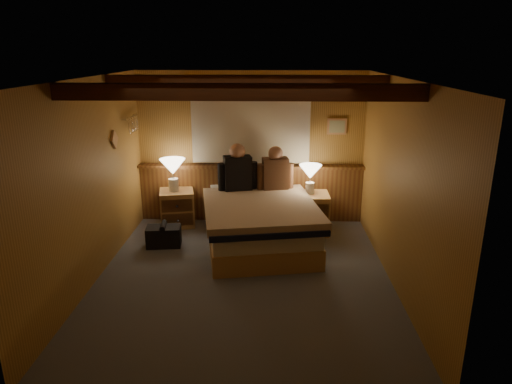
{
  "coord_description": "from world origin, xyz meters",
  "views": [
    {
      "loc": [
        0.32,
        -5.07,
        2.7
      ],
      "look_at": [
        0.14,
        0.4,
        0.99
      ],
      "focal_mm": 32.0,
      "sensor_mm": 36.0,
      "label": 1
    }
  ],
  "objects_px": {
    "bed": "(259,223)",
    "duffel_bag": "(164,236)",
    "lamp_right": "(310,173)",
    "nightstand_left": "(177,208)",
    "nightstand_right": "(310,213)",
    "lamp_left": "(173,169)",
    "person_left": "(238,171)",
    "person_right": "(275,171)"
  },
  "relations": [
    {
      "from": "bed",
      "to": "duffel_bag",
      "type": "distance_m",
      "value": 1.38
    },
    {
      "from": "lamp_right",
      "to": "duffel_bag",
      "type": "distance_m",
      "value": 2.34
    },
    {
      "from": "nightstand_left",
      "to": "nightstand_right",
      "type": "relative_size",
      "value": 0.99
    },
    {
      "from": "nightstand_right",
      "to": "lamp_right",
      "type": "distance_m",
      "value": 0.62
    },
    {
      "from": "nightstand_left",
      "to": "nightstand_right",
      "type": "height_order",
      "value": "nightstand_right"
    },
    {
      "from": "lamp_left",
      "to": "person_left",
      "type": "distance_m",
      "value": 1.03
    },
    {
      "from": "nightstand_left",
      "to": "duffel_bag",
      "type": "relative_size",
      "value": 1.19
    },
    {
      "from": "bed",
      "to": "lamp_right",
      "type": "relative_size",
      "value": 4.91
    },
    {
      "from": "person_left",
      "to": "duffel_bag",
      "type": "relative_size",
      "value": 1.44
    },
    {
      "from": "bed",
      "to": "person_right",
      "type": "distance_m",
      "value": 0.91
    },
    {
      "from": "nightstand_right",
      "to": "lamp_right",
      "type": "height_order",
      "value": "lamp_right"
    },
    {
      "from": "person_right",
      "to": "nightstand_left",
      "type": "bearing_deg",
      "value": 165.68
    },
    {
      "from": "duffel_bag",
      "to": "nightstand_right",
      "type": "bearing_deg",
      "value": 9.03
    },
    {
      "from": "nightstand_left",
      "to": "nightstand_right",
      "type": "bearing_deg",
      "value": -18.12
    },
    {
      "from": "nightstand_left",
      "to": "person_right",
      "type": "relative_size",
      "value": 0.89
    },
    {
      "from": "bed",
      "to": "duffel_bag",
      "type": "height_order",
      "value": "bed"
    },
    {
      "from": "person_left",
      "to": "lamp_right",
      "type": "bearing_deg",
      "value": -14.35
    },
    {
      "from": "nightstand_left",
      "to": "person_right",
      "type": "distance_m",
      "value": 1.69
    },
    {
      "from": "lamp_left",
      "to": "person_left",
      "type": "height_order",
      "value": "person_left"
    },
    {
      "from": "nightstand_right",
      "to": "duffel_bag",
      "type": "distance_m",
      "value": 2.21
    },
    {
      "from": "person_left",
      "to": "nightstand_right",
      "type": "bearing_deg",
      "value": -16.72
    },
    {
      "from": "bed",
      "to": "nightstand_left",
      "type": "bearing_deg",
      "value": 140.42
    },
    {
      "from": "nightstand_left",
      "to": "duffel_bag",
      "type": "xyz_separation_m",
      "value": [
        -0.04,
        -0.81,
        -0.14
      ]
    },
    {
      "from": "lamp_left",
      "to": "lamp_right",
      "type": "height_order",
      "value": "lamp_left"
    },
    {
      "from": "bed",
      "to": "nightstand_right",
      "type": "bearing_deg",
      "value": 25.51
    },
    {
      "from": "lamp_left",
      "to": "nightstand_right",
      "type": "bearing_deg",
      "value": -5.9
    },
    {
      "from": "nightstand_left",
      "to": "person_left",
      "type": "distance_m",
      "value": 1.2
    },
    {
      "from": "duffel_bag",
      "to": "lamp_left",
      "type": "bearing_deg",
      "value": 83.36
    },
    {
      "from": "bed",
      "to": "person_right",
      "type": "bearing_deg",
      "value": 61.27
    },
    {
      "from": "person_left",
      "to": "duffel_bag",
      "type": "height_order",
      "value": "person_left"
    },
    {
      "from": "person_right",
      "to": "duffel_bag",
      "type": "bearing_deg",
      "value": -166.43
    },
    {
      "from": "nightstand_left",
      "to": "duffel_bag",
      "type": "height_order",
      "value": "nightstand_left"
    },
    {
      "from": "nightstand_left",
      "to": "lamp_left",
      "type": "xyz_separation_m",
      "value": [
        -0.04,
        -0.0,
        0.65
      ]
    },
    {
      "from": "duffel_bag",
      "to": "bed",
      "type": "bearing_deg",
      "value": -4.27
    },
    {
      "from": "nightstand_left",
      "to": "lamp_right",
      "type": "distance_m",
      "value": 2.18
    },
    {
      "from": "nightstand_right",
      "to": "duffel_bag",
      "type": "bearing_deg",
      "value": -165.52
    },
    {
      "from": "lamp_right",
      "to": "bed",
      "type": "bearing_deg",
      "value": -142.13
    },
    {
      "from": "nightstand_left",
      "to": "lamp_right",
      "type": "height_order",
      "value": "lamp_right"
    },
    {
      "from": "bed",
      "to": "nightstand_right",
      "type": "distance_m",
      "value": 0.93
    },
    {
      "from": "lamp_left",
      "to": "person_right",
      "type": "height_order",
      "value": "person_right"
    },
    {
      "from": "bed",
      "to": "lamp_right",
      "type": "xyz_separation_m",
      "value": [
        0.75,
        0.58,
        0.58
      ]
    },
    {
      "from": "nightstand_right",
      "to": "lamp_right",
      "type": "relative_size",
      "value": 1.39
    }
  ]
}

